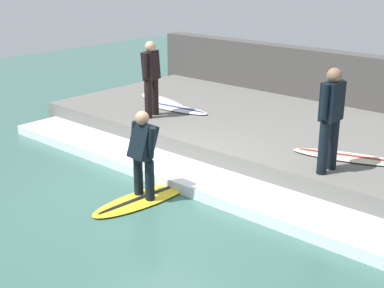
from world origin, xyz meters
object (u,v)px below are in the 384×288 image
(surfboard_riding, at_px, (145,198))
(surfer_waiting_far, at_px, (331,114))
(surfboard_waiting_far, at_px, (349,157))
(surfer_waiting_near, at_px, (151,75))
(surfer_riding, at_px, (143,150))
(surfboard_spare, at_px, (162,101))
(surfboard_waiting_near, at_px, (176,108))

(surfboard_riding, xyz_separation_m, surfer_waiting_far, (2.01, -2.18, 1.41))
(surfboard_riding, distance_m, surfboard_waiting_far, 3.58)
(surfer_waiting_near, relative_size, surfer_waiting_far, 0.97)
(surfboard_riding, xyz_separation_m, surfboard_waiting_far, (2.78, -2.21, 0.49))
(surfer_waiting_near, relative_size, surfboard_waiting_far, 0.82)
(surfboard_riding, relative_size, surfer_riding, 1.42)
(surfer_waiting_far, distance_m, surfboard_waiting_far, 1.20)
(surfboard_riding, bearing_deg, surfboard_waiting_far, -38.43)
(surfboard_riding, height_order, surfer_waiting_near, surfer_waiting_near)
(surfboard_riding, distance_m, surfer_waiting_near, 3.55)
(surfer_waiting_far, xyz_separation_m, surfboard_spare, (1.41, 5.11, -0.92))
(surfboard_riding, xyz_separation_m, surfer_riding, (0.00, 0.00, 0.84))
(surfer_waiting_near, height_order, surfboard_waiting_near, surfer_waiting_near)
(surfboard_riding, height_order, surfer_waiting_far, surfer_waiting_far)
(surfboard_riding, relative_size, surfer_waiting_near, 1.26)
(surfer_waiting_near, relative_size, surfboard_waiting_near, 0.94)
(surfboard_riding, relative_size, surfboard_waiting_far, 1.03)
(surfer_waiting_far, distance_m, surfboard_spare, 5.38)
(surfboard_riding, bearing_deg, surfer_waiting_near, 43.16)
(surfboard_spare, bearing_deg, surfer_riding, -139.36)
(surfer_waiting_near, height_order, surfboard_waiting_far, surfer_waiting_near)
(surfboard_waiting_near, height_order, surfer_waiting_far, surfer_waiting_far)
(surfer_waiting_far, height_order, surfboard_spare, surfer_waiting_far)
(surfer_riding, distance_m, surfboard_waiting_near, 3.85)
(surfer_waiting_far, relative_size, surfboard_waiting_far, 0.85)
(surfboard_waiting_far, bearing_deg, surfer_riding, 141.57)
(surfboard_riding, distance_m, surfboard_waiting_near, 3.87)
(surfboard_riding, height_order, surfboard_waiting_far, surfboard_waiting_far)
(surfboard_spare, bearing_deg, surfboard_riding, -139.36)
(surfboard_riding, relative_size, surfer_waiting_far, 1.22)
(surfer_riding, xyz_separation_m, surfboard_waiting_near, (3.14, 2.21, -0.35))
(surfboard_riding, height_order, surfboard_waiting_near, surfboard_waiting_near)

